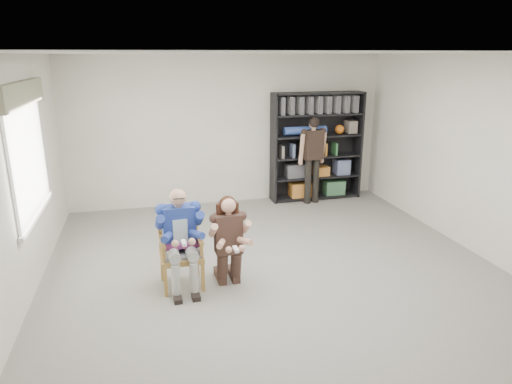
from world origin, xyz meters
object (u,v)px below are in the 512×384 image
object	(u,v)px
armchair	(181,250)
kneeling_woman	(229,242)
bookshelf	(317,147)
seated_man	(180,239)
standing_man	(313,161)

from	to	relation	value
armchair	kneeling_woman	bearing A→B (deg)	-13.86
armchair	bookshelf	bearing A→B (deg)	43.67
armchair	seated_man	xyz separation A→B (m)	(0.00, 0.00, 0.15)
standing_man	armchair	bearing A→B (deg)	-143.68
standing_man	bookshelf	bearing A→B (deg)	47.50
bookshelf	seated_man	bearing A→B (deg)	-134.16
armchair	standing_man	distance (m)	3.92
kneeling_woman	bookshelf	size ratio (longest dim) A/B	0.55
armchair	bookshelf	size ratio (longest dim) A/B	0.46
kneeling_woman	bookshelf	bearing A→B (deg)	50.97
seated_man	standing_man	size ratio (longest dim) A/B	0.76
armchair	bookshelf	distance (m)	4.26
kneeling_woman	bookshelf	world-z (taller)	bookshelf
seated_man	standing_man	world-z (taller)	standing_man
seated_man	kneeling_woman	size ratio (longest dim) A/B	1.09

